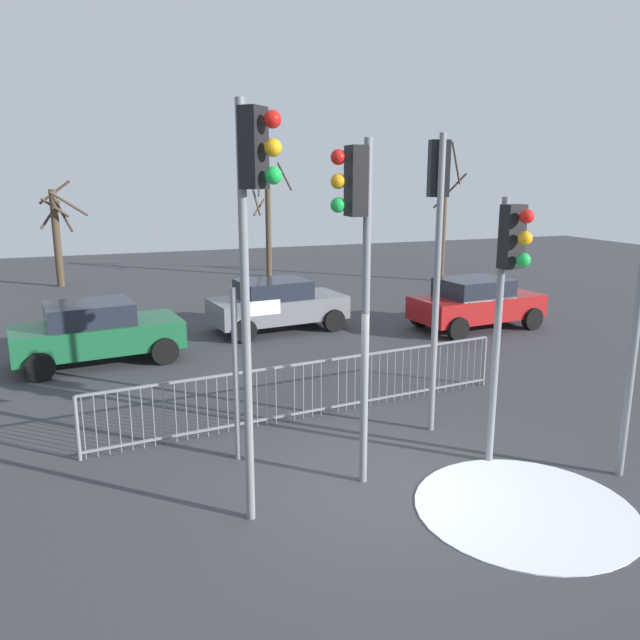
{
  "coord_description": "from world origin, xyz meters",
  "views": [
    {
      "loc": [
        -3.66,
        -7.35,
        4.33
      ],
      "look_at": [
        0.49,
        3.71,
        1.59
      ],
      "focal_mm": 34.86,
      "sensor_mm": 36.0,
      "label": 1
    }
  ],
  "objects_px": {
    "traffic_light_rear_left": "(253,225)",
    "bare_tree_left": "(444,222)",
    "car_green_near": "(96,331)",
    "bare_tree_right": "(57,232)",
    "car_red_far": "(476,302)",
    "car_grey_trailing": "(277,304)",
    "direction_sign_post": "(240,364)",
    "traffic_light_mid_left": "(509,274)",
    "traffic_light_foreground_right": "(437,219)",
    "traffic_light_foreground_left": "(357,239)",
    "bare_tree_centre": "(268,223)"
  },
  "relations": [
    {
      "from": "traffic_light_foreground_left",
      "to": "car_red_far",
      "type": "height_order",
      "value": "traffic_light_foreground_left"
    },
    {
      "from": "direction_sign_post",
      "to": "car_grey_trailing",
      "type": "distance_m",
      "value": 8.36
    },
    {
      "from": "direction_sign_post",
      "to": "traffic_light_foreground_left",
      "type": "bearing_deg",
      "value": -51.65
    },
    {
      "from": "traffic_light_rear_left",
      "to": "bare_tree_left",
      "type": "xyz_separation_m",
      "value": [
        12.18,
        15.58,
        -1.32
      ]
    },
    {
      "from": "traffic_light_foreground_right",
      "to": "car_green_near",
      "type": "relative_size",
      "value": 1.26
    },
    {
      "from": "traffic_light_rear_left",
      "to": "bare_tree_right",
      "type": "distance_m",
      "value": 20.02
    },
    {
      "from": "traffic_light_mid_left",
      "to": "car_grey_trailing",
      "type": "xyz_separation_m",
      "value": [
        -0.68,
        9.4,
        -2.2
      ]
    },
    {
      "from": "car_green_near",
      "to": "bare_tree_left",
      "type": "height_order",
      "value": "bare_tree_left"
    },
    {
      "from": "traffic_light_foreground_left",
      "to": "car_grey_trailing",
      "type": "bearing_deg",
      "value": -8.46
    },
    {
      "from": "traffic_light_rear_left",
      "to": "traffic_light_foreground_left",
      "type": "distance_m",
      "value": 1.64
    },
    {
      "from": "traffic_light_foreground_left",
      "to": "traffic_light_mid_left",
      "type": "xyz_separation_m",
      "value": [
        2.28,
        -0.24,
        -0.56
      ]
    },
    {
      "from": "traffic_light_mid_left",
      "to": "traffic_light_foreground_left",
      "type": "bearing_deg",
      "value": -12.42
    },
    {
      "from": "car_red_far",
      "to": "car_grey_trailing",
      "type": "relative_size",
      "value": 0.99
    },
    {
      "from": "traffic_light_foreground_left",
      "to": "car_red_far",
      "type": "distance_m",
      "value": 10.57
    },
    {
      "from": "traffic_light_rear_left",
      "to": "car_grey_trailing",
      "type": "height_order",
      "value": "traffic_light_rear_left"
    },
    {
      "from": "traffic_light_rear_left",
      "to": "traffic_light_foreground_left",
      "type": "height_order",
      "value": "traffic_light_rear_left"
    },
    {
      "from": "direction_sign_post",
      "to": "car_green_near",
      "type": "bearing_deg",
      "value": 102.12
    },
    {
      "from": "traffic_light_foreground_right",
      "to": "direction_sign_post",
      "type": "distance_m",
      "value": 3.99
    },
    {
      "from": "traffic_light_foreground_right",
      "to": "bare_tree_right",
      "type": "distance_m",
      "value": 19.01
    },
    {
      "from": "traffic_light_rear_left",
      "to": "car_red_far",
      "type": "relative_size",
      "value": 1.31
    },
    {
      "from": "traffic_light_rear_left",
      "to": "bare_tree_left",
      "type": "bearing_deg",
      "value": -172.33
    },
    {
      "from": "traffic_light_foreground_right",
      "to": "car_red_far",
      "type": "xyz_separation_m",
      "value": [
        5.0,
        5.94,
        -2.88
      ]
    },
    {
      "from": "bare_tree_centre",
      "to": "direction_sign_post",
      "type": "bearing_deg",
      "value": -107.3
    },
    {
      "from": "traffic_light_rear_left",
      "to": "traffic_light_foreground_right",
      "type": "bearing_deg",
      "value": 163.92
    },
    {
      "from": "bare_tree_left",
      "to": "bare_tree_centre",
      "type": "bearing_deg",
      "value": 150.13
    },
    {
      "from": "traffic_light_mid_left",
      "to": "bare_tree_right",
      "type": "relative_size",
      "value": 0.97
    },
    {
      "from": "car_green_near",
      "to": "bare_tree_right",
      "type": "distance_m",
      "value": 11.79
    },
    {
      "from": "car_grey_trailing",
      "to": "traffic_light_rear_left",
      "type": "bearing_deg",
      "value": -114.83
    },
    {
      "from": "traffic_light_mid_left",
      "to": "car_red_far",
      "type": "bearing_deg",
      "value": -128.68
    },
    {
      "from": "bare_tree_right",
      "to": "car_green_near",
      "type": "bearing_deg",
      "value": -84.64
    },
    {
      "from": "traffic_light_rear_left",
      "to": "car_green_near",
      "type": "bearing_deg",
      "value": -121.9
    },
    {
      "from": "traffic_light_rear_left",
      "to": "car_green_near",
      "type": "height_order",
      "value": "traffic_light_rear_left"
    },
    {
      "from": "car_green_near",
      "to": "bare_tree_centre",
      "type": "xyz_separation_m",
      "value": [
        7.44,
        11.23,
        1.56
      ]
    },
    {
      "from": "car_green_near",
      "to": "bare_tree_right",
      "type": "bearing_deg",
      "value": 88.27
    },
    {
      "from": "car_green_near",
      "to": "bare_tree_right",
      "type": "relative_size",
      "value": 0.95
    },
    {
      "from": "car_red_far",
      "to": "traffic_light_rear_left",
      "type": "bearing_deg",
      "value": -143.27
    },
    {
      "from": "traffic_light_mid_left",
      "to": "car_green_near",
      "type": "xyz_separation_m",
      "value": [
        -5.6,
        7.82,
        -2.2
      ]
    },
    {
      "from": "car_red_far",
      "to": "bare_tree_centre",
      "type": "xyz_separation_m",
      "value": [
        -2.95,
        11.45,
        1.56
      ]
    },
    {
      "from": "direction_sign_post",
      "to": "car_grey_trailing",
      "type": "height_order",
      "value": "direction_sign_post"
    },
    {
      "from": "bare_tree_left",
      "to": "car_red_far",
      "type": "bearing_deg",
      "value": -114.89
    },
    {
      "from": "traffic_light_rear_left",
      "to": "bare_tree_left",
      "type": "relative_size",
      "value": 0.91
    },
    {
      "from": "car_grey_trailing",
      "to": "bare_tree_left",
      "type": "height_order",
      "value": "bare_tree_left"
    },
    {
      "from": "direction_sign_post",
      "to": "car_red_far",
      "type": "distance_m",
      "value": 10.34
    },
    {
      "from": "car_red_far",
      "to": "bare_tree_centre",
      "type": "relative_size",
      "value": 0.81
    },
    {
      "from": "bare_tree_right",
      "to": "direction_sign_post",
      "type": "bearing_deg",
      "value": -80.17
    },
    {
      "from": "traffic_light_rear_left",
      "to": "car_grey_trailing",
      "type": "xyz_separation_m",
      "value": [
        3.13,
        9.67,
        -3.02
      ]
    },
    {
      "from": "traffic_light_foreground_right",
      "to": "car_grey_trailing",
      "type": "distance_m",
      "value": 8.27
    },
    {
      "from": "traffic_light_foreground_left",
      "to": "traffic_light_foreground_right",
      "type": "height_order",
      "value": "traffic_light_foreground_right"
    },
    {
      "from": "traffic_light_mid_left",
      "to": "car_grey_trailing",
      "type": "relative_size",
      "value": 1.02
    },
    {
      "from": "bare_tree_centre",
      "to": "car_green_near",
      "type": "bearing_deg",
      "value": -123.53
    }
  ]
}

